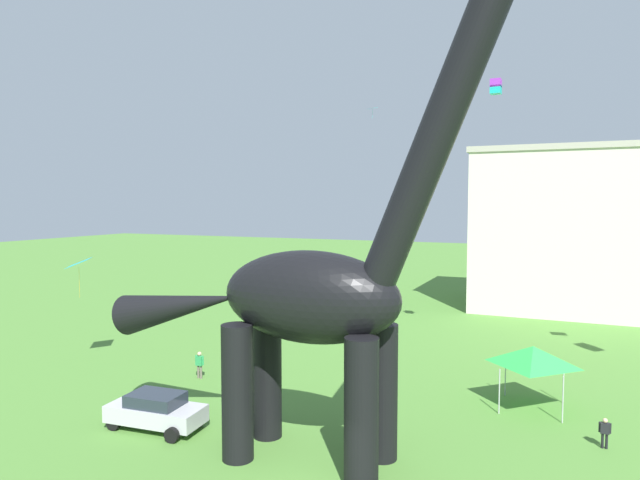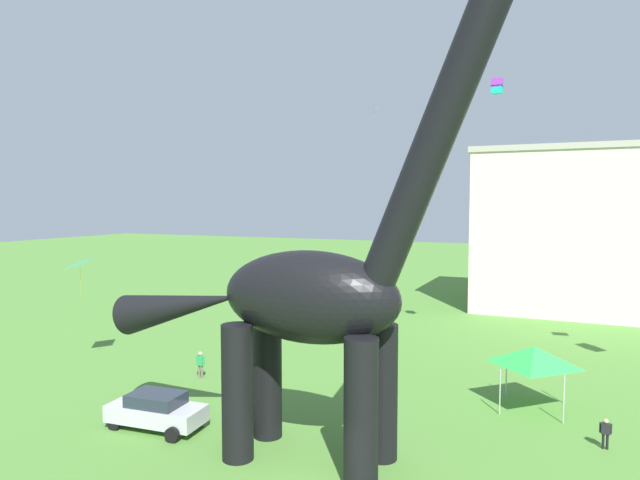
% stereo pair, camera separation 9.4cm
% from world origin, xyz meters
% --- Properties ---
extents(dinosaur_sculpture, '(16.52, 3.50, 17.27)m').
position_xyz_m(dinosaur_sculpture, '(-1.78, 3.81, 6.24)').
color(dinosaur_sculpture, black).
rests_on(dinosaur_sculpture, ground_plane).
extents(parked_sedan_left, '(4.33, 2.12, 1.55)m').
position_xyz_m(parked_sedan_left, '(-8.98, 3.68, 0.81)').
color(parked_sedan_left, '#B7B7BC').
rests_on(parked_sedan_left, ground_plane).
extents(person_near_flyer, '(0.46, 0.20, 1.23)m').
position_xyz_m(person_near_flyer, '(8.65, 9.37, 0.74)').
color(person_near_flyer, black).
rests_on(person_near_flyer, ground_plane).
extents(person_watching_child, '(0.56, 0.25, 1.50)m').
position_xyz_m(person_watching_child, '(-11.42, 10.16, 0.91)').
color(person_watching_child, '#6B6056').
rests_on(person_watching_child, ground_plane).
extents(festival_canopy_tent, '(3.15, 3.15, 3.00)m').
position_xyz_m(festival_canopy_tent, '(5.74, 12.84, 2.54)').
color(festival_canopy_tent, '#B2B2B7').
rests_on(festival_canopy_tent, ground_plane).
extents(kite_far_left, '(0.65, 0.65, 0.88)m').
position_xyz_m(kite_far_left, '(2.87, 20.55, 16.73)').
color(kite_far_left, purple).
extents(kite_mid_right, '(2.09, 2.19, 2.32)m').
position_xyz_m(kite_mid_right, '(-18.98, 8.95, 6.24)').
color(kite_mid_right, '#19B2B7').
extents(kite_mid_center, '(0.84, 0.76, 0.85)m').
position_xyz_m(kite_mid_center, '(-6.75, 25.92, 16.87)').
color(kite_mid_center, '#19B2B7').
extents(background_building_block, '(20.43, 12.95, 14.56)m').
position_xyz_m(background_building_block, '(9.07, 41.05, 7.29)').
color(background_building_block, beige).
rests_on(background_building_block, ground_plane).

